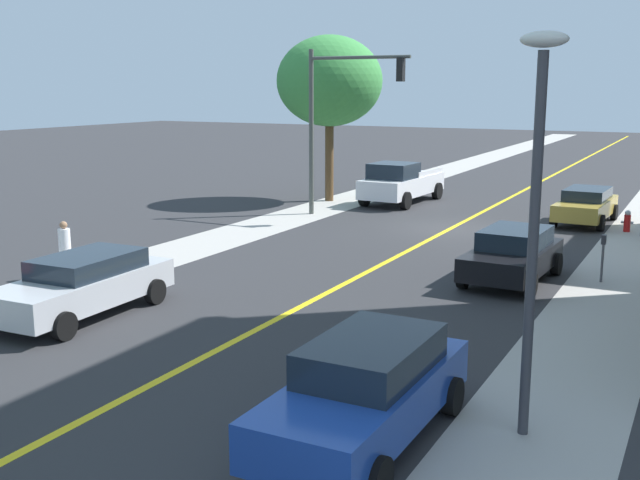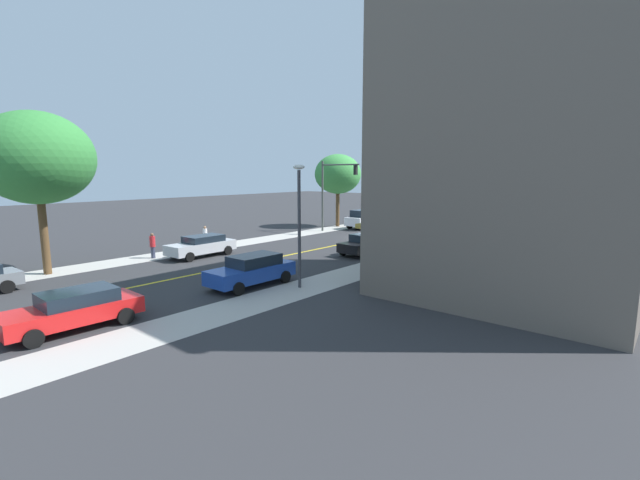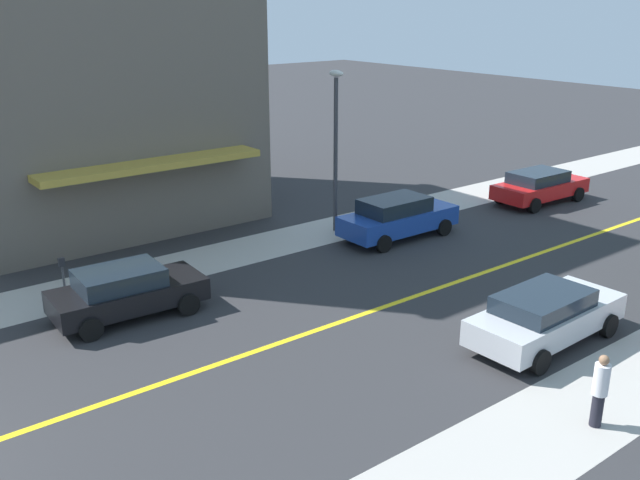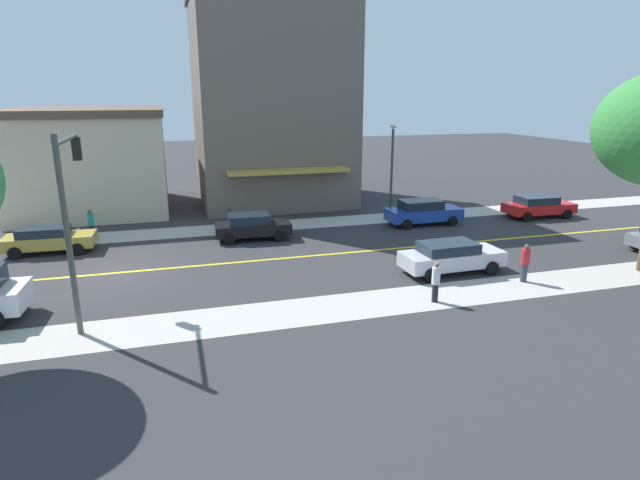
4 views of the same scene
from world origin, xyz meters
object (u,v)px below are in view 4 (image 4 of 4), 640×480
red_sedan_left_curb (538,206)px  gold_sedan_left_curb (48,239)px  parking_meter (229,216)px  street_lamp (392,161)px  traffic_light_mast (70,198)px  silver_sedan_right_curb (451,256)px  blue_sedan_left_curb (423,212)px  pedestrian_white_shirt (436,281)px  pedestrian_teal_shirt (91,223)px  black_sedan_left_curb (252,226)px  pedestrian_red_shirt (525,262)px  fire_hydrant (79,235)px

red_sedan_left_curb → gold_sedan_left_curb: (-0.29, -29.95, -0.02)m
parking_meter → street_lamp: size_ratio=0.22×
traffic_light_mast → silver_sedan_right_curb: traffic_light_mast is taller
street_lamp → silver_sedan_right_curb: 11.30m
silver_sedan_right_curb → blue_sedan_left_curb: 9.13m
street_lamp → pedestrian_white_shirt: size_ratio=3.69×
red_sedan_left_curb → gold_sedan_left_curb: 29.96m
silver_sedan_right_curb → pedestrian_teal_shirt: 20.07m
gold_sedan_left_curb → pedestrian_teal_shirt: pedestrian_teal_shirt is taller
black_sedan_left_curb → parking_meter: bearing=116.9°
black_sedan_left_curb → blue_sedan_left_curb: bearing=4.7°
traffic_light_mast → pedestrian_white_shirt: 13.92m
gold_sedan_left_curb → silver_sedan_right_curb: bearing=-22.4°
silver_sedan_right_curb → pedestrian_teal_shirt: size_ratio=2.82×
street_lamp → pedestrian_red_shirt: size_ratio=3.56×
traffic_light_mast → pedestrian_red_shirt: size_ratio=3.98×
fire_hydrant → pedestrian_teal_shirt: size_ratio=0.48×
red_sedan_left_curb → pedestrian_teal_shirt: bearing=176.2°
gold_sedan_left_curb → street_lamp: bearing=8.5°
blue_sedan_left_curb → fire_hydrant: bearing=175.7°
pedestrian_white_shirt → red_sedan_left_curb: bearing=-79.9°
black_sedan_left_curb → pedestrian_white_shirt: pedestrian_white_shirt is taller
street_lamp → red_sedan_left_curb: 10.45m
street_lamp → traffic_light_mast: bearing=-56.0°
black_sedan_left_curb → gold_sedan_left_curb: (-0.36, -10.62, -0.03)m
parking_meter → street_lamp: street_lamp is taller
traffic_light_mast → gold_sedan_left_curb: 10.68m
red_sedan_left_curb → silver_sedan_right_curb: silver_sedan_right_curb is taller
pedestrian_red_shirt → blue_sedan_left_curb: bearing=31.8°
blue_sedan_left_curb → pedestrian_white_shirt: pedestrian_white_shirt is taller
parking_meter → pedestrian_white_shirt: 15.05m
fire_hydrant → traffic_light_mast: 12.09m
parking_meter → traffic_light_mast: traffic_light_mast is taller
parking_meter → gold_sedan_left_curb: bearing=-78.9°
silver_sedan_right_curb → pedestrian_teal_shirt: pedestrian_teal_shirt is taller
gold_sedan_left_curb → pedestrian_red_shirt: bearing=-24.3°
black_sedan_left_curb → pedestrian_teal_shirt: (-2.70, -8.82, 0.13)m
traffic_light_mast → pedestrian_white_shirt: (2.11, 13.25, -3.68)m
traffic_light_mast → fire_hydrant: bearing=8.9°
black_sedan_left_curb → gold_sedan_left_curb: size_ratio=0.96×
street_lamp → pedestrian_teal_shirt: 18.68m
silver_sedan_right_curb → black_sedan_left_curb: bearing=132.5°
black_sedan_left_curb → blue_sedan_left_curb: size_ratio=0.91×
pedestrian_white_shirt → parking_meter: bearing=-3.5°
parking_meter → silver_sedan_right_curb: 13.84m
fire_hydrant → pedestrian_white_shirt: size_ratio=0.49×
silver_sedan_right_curb → pedestrian_white_shirt: 3.86m
silver_sedan_right_curb → blue_sedan_left_curb: bearing=69.6°
gold_sedan_left_curb → pedestrian_white_shirt: pedestrian_white_shirt is taller
parking_meter → street_lamp: (-0.24, 10.64, 2.94)m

